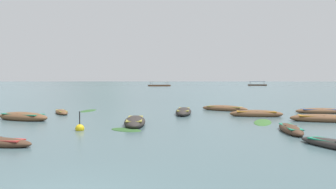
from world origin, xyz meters
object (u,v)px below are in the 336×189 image
object	(u,v)px
ferry_0	(257,85)
ferry_1	(159,85)
mooring_buoy	(80,128)
rowboat_3	(320,111)
rowboat_4	(291,129)
rowboat_2	(62,112)
rowboat_10	(323,119)
rowboat_8	(224,108)
rowboat_1	(23,117)
rowboat_0	(183,112)
rowboat_6	(135,122)
rowboat_7	(256,114)

from	to	relation	value
ferry_0	ferry_1	world-z (taller)	same
ferry_0	mooring_buoy	bearing A→B (deg)	-107.30
rowboat_3	rowboat_4	bearing A→B (deg)	-121.05
rowboat_2	rowboat_10	xyz separation A→B (m)	(19.52, -4.16, 0.06)
rowboat_3	mooring_buoy	bearing A→B (deg)	-150.80
rowboat_8	ferry_0	xyz separation A→B (m)	(37.27, 138.93, 0.25)
rowboat_8	ferry_1	bearing A→B (deg)	96.62
rowboat_1	rowboat_8	distance (m)	16.84
ferry_1	mooring_buoy	distance (m)	133.94
rowboat_0	mooring_buoy	distance (m)	10.42
rowboat_0	rowboat_8	size ratio (longest dim) A/B	1.01
rowboat_0	rowboat_4	xyz separation A→B (m)	(5.63, -8.79, -0.04)
rowboat_1	rowboat_6	world-z (taller)	rowboat_1
rowboat_8	mooring_buoy	bearing A→B (deg)	-129.39
rowboat_0	rowboat_3	distance (m)	11.65
rowboat_1	ferry_0	bearing A→B (deg)	70.29
ferry_0	ferry_1	distance (m)	54.13
rowboat_10	ferry_0	xyz separation A→B (m)	(31.74, 146.36, 0.25)
rowboat_3	rowboat_1	bearing A→B (deg)	-166.85
ferry_0	ferry_1	bearing A→B (deg)	-161.89
rowboat_1	rowboat_2	world-z (taller)	rowboat_1
rowboat_4	ferry_1	xyz separation A→B (m)	(-15.99, 134.04, 0.29)
rowboat_4	rowboat_6	xyz separation A→B (m)	(-8.73, 2.41, 0.04)
rowboat_3	ferry_1	size ratio (longest dim) A/B	0.38
rowboat_2	rowboat_3	distance (m)	21.81
rowboat_3	mooring_buoy	xyz separation A→B (m)	(-17.45, -9.75, -0.06)
rowboat_2	rowboat_10	distance (m)	19.96
rowboat_2	ferry_0	size ratio (longest dim) A/B	0.32
rowboat_6	mooring_buoy	xyz separation A→B (m)	(-2.75, -2.24, -0.09)
rowboat_0	rowboat_8	distance (m)	4.94
rowboat_6	rowboat_10	bearing A→B (deg)	9.57
rowboat_2	rowboat_3	size ratio (longest dim) A/B	0.75
rowboat_2	rowboat_10	bearing A→B (deg)	-12.03
rowboat_2	rowboat_7	size ratio (longest dim) A/B	0.75
rowboat_3	mooring_buoy	distance (m)	19.99
rowboat_0	rowboat_7	size ratio (longest dim) A/B	1.07
rowboat_1	rowboat_7	xyz separation A→B (m)	(16.93, 2.83, -0.02)
rowboat_2	rowboat_6	world-z (taller)	rowboat_6
rowboat_4	rowboat_7	size ratio (longest dim) A/B	0.84
rowboat_8	rowboat_10	world-z (taller)	rowboat_10
rowboat_8	rowboat_4	bearing A→B (deg)	-81.35
rowboat_7	ferry_1	size ratio (longest dim) A/B	0.37
ferry_1	rowboat_4	bearing A→B (deg)	-83.20
rowboat_0	rowboat_7	xyz separation A→B (m)	(5.60, -1.40, -0.01)
rowboat_1	mooring_buoy	world-z (taller)	mooring_buoy
rowboat_0	rowboat_8	xyz separation A→B (m)	(3.81, 3.14, -0.01)
rowboat_1	rowboat_2	xyz separation A→B (m)	(1.16, 4.10, -0.08)
rowboat_0	rowboat_2	bearing A→B (deg)	-179.25
rowboat_2	ferry_0	bearing A→B (deg)	70.18
rowboat_0	ferry_1	xyz separation A→B (m)	(-10.37, 125.24, 0.24)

